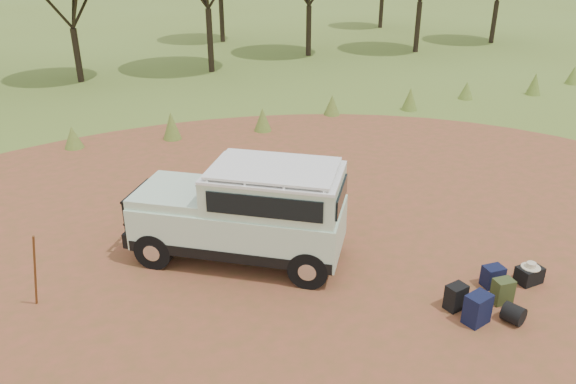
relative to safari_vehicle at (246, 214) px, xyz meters
name	(u,v)px	position (x,y,z in m)	size (l,w,h in m)	color
ground	(276,276)	(0.27, -0.88, -1.01)	(140.00, 140.00, 0.00)	olive
dirt_clearing	(276,276)	(0.27, -0.88, -1.00)	(23.00, 23.00, 0.01)	#974631
grass_fringe	(176,128)	(0.38, 7.79, -0.60)	(36.60, 1.60, 0.90)	olive
safari_vehicle	(246,214)	(0.00, 0.00, 0.00)	(4.41, 3.86, 2.08)	silver
walking_staff	(35,271)	(-3.94, -0.17, -0.22)	(0.04, 0.04, 1.62)	brown
backpack_black	(456,297)	(2.80, -3.11, -0.77)	(0.35, 0.26, 0.48)	black
backpack_navy	(477,309)	(2.87, -3.57, -0.73)	(0.43, 0.30, 0.56)	#101334
backpack_olive	(503,291)	(3.69, -3.30, -0.76)	(0.35, 0.25, 0.48)	#32421E
duffel_navy	(493,276)	(3.90, -2.82, -0.80)	(0.37, 0.28, 0.42)	#101334
hard_case	(529,275)	(4.63, -3.00, -0.84)	(0.47, 0.33, 0.33)	black
stuff_sack	(513,314)	(3.46, -3.81, -0.84)	(0.34, 0.34, 0.34)	black
safari_hat	(531,266)	(4.63, -3.00, -0.63)	(0.36, 0.36, 0.10)	beige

